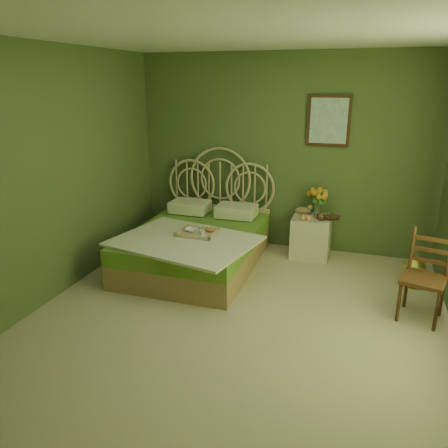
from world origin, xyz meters
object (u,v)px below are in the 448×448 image
(chair, at_px, (424,270))
(birdcage, at_px, (413,271))
(bed, at_px, (197,242))
(nightstand, at_px, (312,230))

(chair, bearing_deg, birdcage, 104.96)
(bed, bearing_deg, chair, -11.21)
(bed, xyz_separation_m, birdcage, (2.56, 0.19, -0.12))
(bed, distance_m, birdcage, 2.57)
(nightstand, bearing_deg, birdcage, -24.80)
(nightstand, xyz_separation_m, birdcage, (1.22, -0.57, -0.17))
(chair, xyz_separation_m, birdcage, (0.00, 0.69, -0.31))
(bed, height_order, birdcage, bed)
(birdcage, bearing_deg, nightstand, 155.20)
(bed, xyz_separation_m, chair, (2.56, -0.51, 0.19))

